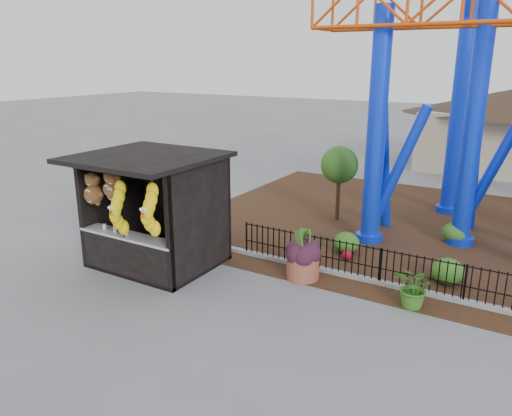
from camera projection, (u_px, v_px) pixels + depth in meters
The scene contains 9 objects.
ground at pixel (222, 306), 11.64m from camera, with size 120.00×120.00×0.00m, color slate.
mulch_bed at pixel (463, 236), 16.22m from camera, with size 18.00×12.00×0.02m, color #331E11.
curb at pixel (428, 293), 12.10m from camera, with size 18.00×0.18×0.12m, color gray.
prize_booth at pixel (148, 213), 13.41m from camera, with size 3.50×3.40×3.12m.
picket_fence at pixel (470, 285), 11.53m from camera, with size 12.20×0.06×1.00m, color black, non-canonical shape.
terracotta_planter at pixel (303, 267), 13.01m from camera, with size 0.86×0.86×0.61m, color brown.
planter_foliage at pixel (303, 245), 12.83m from camera, with size 0.70×0.70×0.64m, color #301321.
potted_plant at pixel (415, 288), 11.39m from camera, with size 0.92×0.79×1.02m, color #265519.
landscaping at pixel (452, 254), 13.86m from camera, with size 8.38×4.10×0.65m.
Camera 1 is at (6.10, -8.58, 5.51)m, focal length 35.00 mm.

